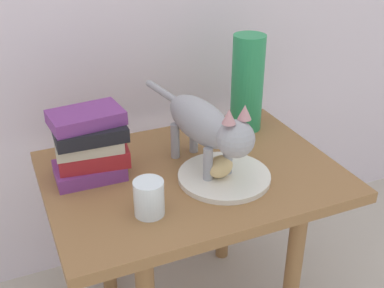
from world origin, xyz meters
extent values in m
cube|color=olive|center=(0.00, 0.00, 0.50)|extent=(0.76, 0.55, 0.03)
cylinder|color=olive|center=(0.21, -0.21, 0.24)|extent=(0.04, 0.04, 0.49)
cylinder|color=olive|center=(-0.21, 0.21, 0.24)|extent=(0.04, 0.04, 0.49)
cylinder|color=olive|center=(0.21, 0.21, 0.24)|extent=(0.04, 0.04, 0.49)
cylinder|color=silver|center=(0.06, -0.07, 0.52)|extent=(0.24, 0.24, 0.01)
ellipsoid|color=#E0BC7A|center=(0.05, -0.07, 0.55)|extent=(0.10, 0.10, 0.05)
cylinder|color=#99999E|center=(0.07, -0.06, 0.57)|extent=(0.02, 0.02, 0.10)
cylinder|color=#99999E|center=(0.01, -0.07, 0.57)|extent=(0.02, 0.02, 0.10)
cylinder|color=#99999E|center=(0.05, 0.10, 0.57)|extent=(0.02, 0.02, 0.10)
cylinder|color=#99999E|center=(-0.01, 0.09, 0.57)|extent=(0.02, 0.02, 0.10)
ellipsoid|color=#99999E|center=(0.03, 0.02, 0.65)|extent=(0.13, 0.27, 0.11)
sphere|color=#99999E|center=(0.05, -0.13, 0.66)|extent=(0.09, 0.09, 0.09)
cone|color=tan|center=(0.07, -0.13, 0.73)|extent=(0.03, 0.03, 0.03)
cone|color=tan|center=(0.03, -0.14, 0.73)|extent=(0.03, 0.03, 0.03)
cylinder|color=#99999E|center=(0.00, 0.22, 0.66)|extent=(0.04, 0.16, 0.02)
cube|color=#72337A|center=(-0.25, 0.08, 0.53)|extent=(0.17, 0.12, 0.04)
cube|color=maroon|center=(-0.24, 0.08, 0.57)|extent=(0.19, 0.14, 0.04)
cube|color=#BCB299|center=(-0.25, 0.08, 0.61)|extent=(0.17, 0.13, 0.03)
cube|color=black|center=(-0.24, 0.08, 0.64)|extent=(0.18, 0.12, 0.03)
cube|color=#72337A|center=(-0.24, 0.09, 0.68)|extent=(0.19, 0.13, 0.03)
cylinder|color=#288C51|center=(0.25, 0.17, 0.66)|extent=(0.10, 0.10, 0.29)
cylinder|color=silver|center=(-0.16, -0.13, 0.56)|extent=(0.07, 0.07, 0.08)
cylinder|color=silver|center=(-0.16, -0.13, 0.54)|extent=(0.06, 0.06, 0.04)
camera|label=1|loc=(-0.44, -1.01, 1.18)|focal=45.69mm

